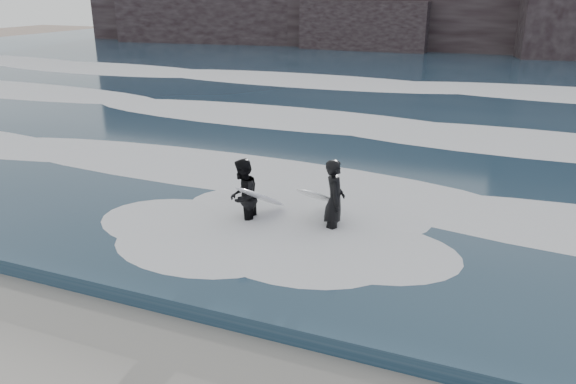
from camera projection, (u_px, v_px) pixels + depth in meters
sea at (444, 79)px, 31.23m from camera, size 90.00×52.00×0.30m
foam_near at (330, 184)px, 13.78m from camera, size 60.00×3.20×0.20m
foam_mid at (393, 123)px, 19.85m from camera, size 60.00×4.00×0.24m
foam_far at (433, 85)px, 27.65m from camera, size 60.00×4.80×0.30m
surfer_left at (331, 200)px, 11.40m from camera, size 0.99×1.82×1.74m
surfer_right at (245, 197)px, 11.70m from camera, size 1.16×1.74×1.65m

